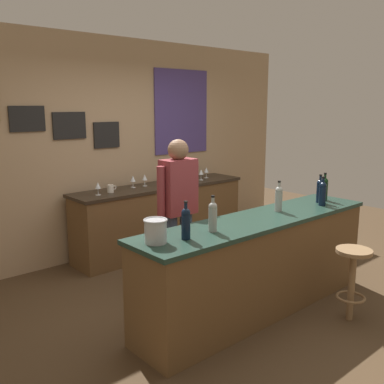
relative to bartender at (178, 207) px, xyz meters
The scene contains 19 objects.
ground_plane 1.07m from the bartender, 51.30° to the right, with size 10.00×10.00×0.00m, color #4C3823.
back_wall 1.73m from the bartender, 78.41° to the left, with size 6.00×0.09×2.80m.
bar_counter 0.99m from the bartender, 68.13° to the right, with size 2.71×0.60×0.92m.
side_counter 1.52m from the bartender, 59.96° to the left, with size 2.52×0.56×0.90m.
bartender is the anchor object (origin of this frame).
bar_stool 1.77m from the bartender, 61.40° to the right, with size 0.32×0.32×0.68m.
wine_bottle_a 1.05m from the bartender, 126.30° to the right, with size 0.07×0.07×0.31m.
wine_bottle_b 0.90m from the bartender, 110.86° to the right, with size 0.07×0.07×0.31m.
wine_bottle_c 1.01m from the bartender, 48.84° to the right, with size 0.07×0.07×0.31m.
wine_bottle_d 1.51m from the bartender, 36.68° to the right, with size 0.07×0.07×0.31m.
wine_bottle_e 1.53m from the bartender, 31.51° to the right, with size 0.07×0.07×0.31m.
wine_bottle_f 1.64m from the bartender, 28.04° to the right, with size 0.07×0.07×0.31m.
ice_bucket 1.15m from the bartender, 138.18° to the right, with size 0.19×0.19×0.19m.
wine_glass_a 1.23m from the bartender, 101.41° to the left, with size 0.07×0.07×0.16m.
wine_glass_b 1.37m from the bartender, 75.87° to the left, with size 0.07×0.07×0.16m.
wine_glass_c 1.42m from the bartender, 68.81° to the left, with size 0.07×0.07×0.16m.
wine_glass_d 1.81m from the bartender, 40.33° to the left, with size 0.07×0.07×0.16m.
wine_glass_e 2.02m from the bartender, 38.87° to the left, with size 0.07×0.07×0.16m.
coffee_mug 1.25m from the bartender, 92.10° to the left, with size 0.12×0.08×0.09m.
Camera 1 is at (-3.06, -2.93, 1.96)m, focal length 40.74 mm.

